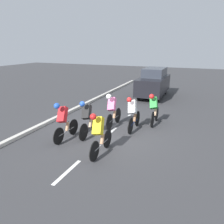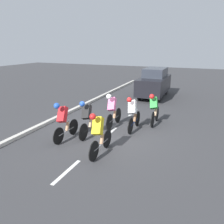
{
  "view_description": "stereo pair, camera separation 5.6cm",
  "coord_description": "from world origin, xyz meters",
  "px_view_note": "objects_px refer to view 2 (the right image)",
  "views": [
    {
      "loc": [
        -3.37,
        7.96,
        3.57
      ],
      "look_at": [
        -0.1,
        0.07,
        0.95
      ],
      "focal_mm": 35.0,
      "sensor_mm": 36.0,
      "label": 1
    },
    {
      "loc": [
        -3.42,
        7.94,
        3.57
      ],
      "look_at": [
        -0.1,
        0.07,
        0.95
      ],
      "focal_mm": 35.0,
      "sensor_mm": 36.0,
      "label": 2
    }
  ],
  "objects_px": {
    "cyclist_pink": "(113,109)",
    "support_car": "(154,83)",
    "cyclist_yellow": "(99,133)",
    "cyclist_red": "(63,120)",
    "cyclist_black": "(88,118)",
    "cyclist_green": "(154,108)",
    "cyclist_white": "(133,113)"
  },
  "relations": [
    {
      "from": "cyclist_pink",
      "to": "cyclist_red",
      "type": "height_order",
      "value": "cyclist_pink"
    },
    {
      "from": "cyclist_green",
      "to": "support_car",
      "type": "relative_size",
      "value": 0.4
    },
    {
      "from": "cyclist_black",
      "to": "cyclist_white",
      "type": "height_order",
      "value": "cyclist_black"
    },
    {
      "from": "cyclist_green",
      "to": "cyclist_red",
      "type": "height_order",
      "value": "cyclist_red"
    },
    {
      "from": "cyclist_black",
      "to": "cyclist_pink",
      "type": "distance_m",
      "value": 1.49
    },
    {
      "from": "support_car",
      "to": "cyclist_black",
      "type": "bearing_deg",
      "value": 83.76
    },
    {
      "from": "cyclist_yellow",
      "to": "cyclist_red",
      "type": "xyz_separation_m",
      "value": [
        1.79,
        -0.57,
        0.02
      ]
    },
    {
      "from": "cyclist_pink",
      "to": "cyclist_green",
      "type": "relative_size",
      "value": 1.05
    },
    {
      "from": "cyclist_yellow",
      "to": "cyclist_black",
      "type": "height_order",
      "value": "same"
    },
    {
      "from": "cyclist_pink",
      "to": "cyclist_white",
      "type": "xyz_separation_m",
      "value": [
        -0.97,
        0.05,
        -0.03
      ]
    },
    {
      "from": "cyclist_black",
      "to": "cyclist_red",
      "type": "relative_size",
      "value": 1.01
    },
    {
      "from": "cyclist_yellow",
      "to": "cyclist_white",
      "type": "bearing_deg",
      "value": -98.01
    },
    {
      "from": "cyclist_yellow",
      "to": "cyclist_pink",
      "type": "xyz_separation_m",
      "value": [
        0.61,
        -2.63,
        0.02
      ]
    },
    {
      "from": "cyclist_yellow",
      "to": "support_car",
      "type": "bearing_deg",
      "value": -88.68
    },
    {
      "from": "cyclist_white",
      "to": "cyclist_black",
      "type": "bearing_deg",
      "value": 42.8
    },
    {
      "from": "cyclist_black",
      "to": "cyclist_red",
      "type": "height_order",
      "value": "cyclist_red"
    },
    {
      "from": "cyclist_green",
      "to": "cyclist_white",
      "type": "distance_m",
      "value": 1.28
    },
    {
      "from": "cyclist_green",
      "to": "cyclist_black",
      "type": "bearing_deg",
      "value": 48.59
    },
    {
      "from": "cyclist_black",
      "to": "support_car",
      "type": "relative_size",
      "value": 0.41
    },
    {
      "from": "cyclist_green",
      "to": "support_car",
      "type": "distance_m",
      "value": 5.84
    },
    {
      "from": "cyclist_yellow",
      "to": "cyclist_green",
      "type": "bearing_deg",
      "value": -105.94
    },
    {
      "from": "cyclist_white",
      "to": "cyclist_green",
      "type": "bearing_deg",
      "value": -122.33
    },
    {
      "from": "cyclist_white",
      "to": "support_car",
      "type": "relative_size",
      "value": 0.41
    },
    {
      "from": "cyclist_pink",
      "to": "cyclist_red",
      "type": "bearing_deg",
      "value": 60.19
    },
    {
      "from": "cyclist_black",
      "to": "support_car",
      "type": "height_order",
      "value": "support_car"
    },
    {
      "from": "cyclist_yellow",
      "to": "cyclist_red",
      "type": "relative_size",
      "value": 1.02
    },
    {
      "from": "cyclist_red",
      "to": "support_car",
      "type": "relative_size",
      "value": 0.4
    },
    {
      "from": "cyclist_white",
      "to": "support_car",
      "type": "bearing_deg",
      "value": -85.11
    },
    {
      "from": "cyclist_pink",
      "to": "support_car",
      "type": "bearing_deg",
      "value": -93.37
    },
    {
      "from": "cyclist_black",
      "to": "cyclist_green",
      "type": "xyz_separation_m",
      "value": [
        -2.15,
        -2.44,
        -0.02
      ]
    },
    {
      "from": "cyclist_yellow",
      "to": "cyclist_red",
      "type": "height_order",
      "value": "cyclist_red"
    },
    {
      "from": "cyclist_yellow",
      "to": "cyclist_pink",
      "type": "height_order",
      "value": "cyclist_pink"
    }
  ]
}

